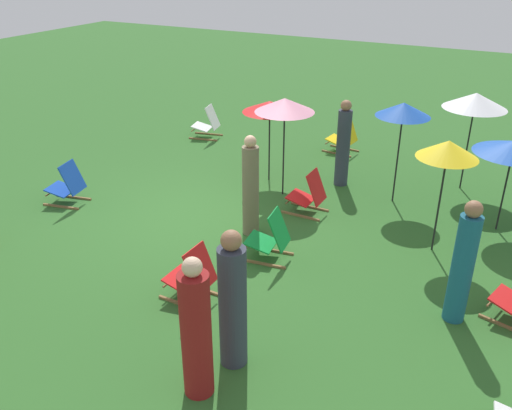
{
  "coord_description": "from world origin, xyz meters",
  "views": [
    {
      "loc": [
        7.37,
        5.03,
        4.56
      ],
      "look_at": [
        0.0,
        1.2,
        0.5
      ],
      "focal_mm": 38.09,
      "sensor_mm": 36.0,
      "label": 1
    }
  ],
  "objects_px": {
    "deckchair_2": "(207,124)",
    "person_4": "(196,332)",
    "umbrella_5": "(270,107)",
    "deckchair_0": "(192,276)",
    "deckchair_9": "(270,238)",
    "umbrella_4": "(448,150)",
    "umbrella_0": "(403,110)",
    "person_1": "(233,303)",
    "umbrella_3": "(285,105)",
    "person_0": "(251,188)",
    "umbrella_2": "(475,101)",
    "person_3": "(343,145)",
    "deckchair_8": "(67,185)",
    "deckchair_7": "(343,137)",
    "deckchair_6": "(309,195)",
    "person_2": "(463,265)"
  },
  "relations": [
    {
      "from": "person_4",
      "to": "person_3",
      "type": "bearing_deg",
      "value": 103.46
    },
    {
      "from": "deckchair_9",
      "to": "umbrella_5",
      "type": "relative_size",
      "value": 0.49
    },
    {
      "from": "deckchair_8",
      "to": "person_3",
      "type": "xyz_separation_m",
      "value": [
        -3.28,
        4.33,
        0.48
      ]
    },
    {
      "from": "deckchair_2",
      "to": "umbrella_0",
      "type": "relative_size",
      "value": 0.43
    },
    {
      "from": "umbrella_2",
      "to": "person_3",
      "type": "height_order",
      "value": "umbrella_2"
    },
    {
      "from": "deckchair_0",
      "to": "umbrella_4",
      "type": "distance_m",
      "value": 4.23
    },
    {
      "from": "deckchair_0",
      "to": "deckchair_7",
      "type": "relative_size",
      "value": 1.0
    },
    {
      "from": "umbrella_2",
      "to": "person_2",
      "type": "distance_m",
      "value": 4.64
    },
    {
      "from": "deckchair_6",
      "to": "umbrella_2",
      "type": "distance_m",
      "value": 3.7
    },
    {
      "from": "umbrella_2",
      "to": "umbrella_3",
      "type": "distance_m",
      "value": 3.66
    },
    {
      "from": "deckchair_2",
      "to": "person_2",
      "type": "distance_m",
      "value": 8.39
    },
    {
      "from": "deckchair_9",
      "to": "person_4",
      "type": "height_order",
      "value": "person_4"
    },
    {
      "from": "deckchair_6",
      "to": "person_0",
      "type": "height_order",
      "value": "person_0"
    },
    {
      "from": "umbrella_3",
      "to": "person_1",
      "type": "bearing_deg",
      "value": 17.99
    },
    {
      "from": "person_1",
      "to": "person_2",
      "type": "relative_size",
      "value": 1.02
    },
    {
      "from": "umbrella_2",
      "to": "umbrella_0",
      "type": "bearing_deg",
      "value": -40.54
    },
    {
      "from": "deckchair_8",
      "to": "umbrella_4",
      "type": "bearing_deg",
      "value": 90.6
    },
    {
      "from": "umbrella_2",
      "to": "person_3",
      "type": "distance_m",
      "value": 2.61
    },
    {
      "from": "deckchair_0",
      "to": "umbrella_4",
      "type": "relative_size",
      "value": 0.44
    },
    {
      "from": "person_0",
      "to": "person_1",
      "type": "xyz_separation_m",
      "value": [
        2.91,
        1.32,
        0.0
      ]
    },
    {
      "from": "umbrella_0",
      "to": "person_0",
      "type": "distance_m",
      "value": 3.18
    },
    {
      "from": "deckchair_7",
      "to": "deckchair_2",
      "type": "bearing_deg",
      "value": -73.98
    },
    {
      "from": "person_4",
      "to": "deckchair_9",
      "type": "bearing_deg",
      "value": 109.05
    },
    {
      "from": "deckchair_2",
      "to": "deckchair_9",
      "type": "xyz_separation_m",
      "value": [
        4.57,
        4.02,
        0.0
      ]
    },
    {
      "from": "umbrella_4",
      "to": "person_4",
      "type": "bearing_deg",
      "value": -21.22
    },
    {
      "from": "deckchair_0",
      "to": "umbrella_3",
      "type": "height_order",
      "value": "umbrella_3"
    },
    {
      "from": "umbrella_0",
      "to": "umbrella_3",
      "type": "bearing_deg",
      "value": -70.87
    },
    {
      "from": "deckchair_9",
      "to": "deckchair_0",
      "type": "bearing_deg",
      "value": -25.82
    },
    {
      "from": "deckchair_6",
      "to": "deckchair_9",
      "type": "height_order",
      "value": "same"
    },
    {
      "from": "person_0",
      "to": "person_2",
      "type": "bearing_deg",
      "value": -59.77
    },
    {
      "from": "person_1",
      "to": "person_2",
      "type": "height_order",
      "value": "person_1"
    },
    {
      "from": "umbrella_5",
      "to": "deckchair_0",
      "type": "bearing_deg",
      "value": 12.26
    },
    {
      "from": "deckchair_2",
      "to": "umbrella_3",
      "type": "xyz_separation_m",
      "value": [
        2.26,
        3.17,
        1.44
      ]
    },
    {
      "from": "umbrella_5",
      "to": "person_4",
      "type": "distance_m",
      "value": 6.12
    },
    {
      "from": "deckchair_0",
      "to": "deckchair_7",
      "type": "height_order",
      "value": "same"
    },
    {
      "from": "umbrella_2",
      "to": "person_3",
      "type": "relative_size",
      "value": 1.11
    },
    {
      "from": "deckchair_8",
      "to": "umbrella_5",
      "type": "bearing_deg",
      "value": 122.39
    },
    {
      "from": "deckchair_6",
      "to": "person_1",
      "type": "height_order",
      "value": "person_1"
    },
    {
      "from": "deckchair_6",
      "to": "umbrella_5",
      "type": "relative_size",
      "value": 0.49
    },
    {
      "from": "deckchair_6",
      "to": "deckchair_9",
      "type": "bearing_deg",
      "value": 3.55
    },
    {
      "from": "deckchair_9",
      "to": "umbrella_3",
      "type": "bearing_deg",
      "value": -167.18
    },
    {
      "from": "umbrella_0",
      "to": "person_1",
      "type": "height_order",
      "value": "umbrella_0"
    },
    {
      "from": "deckchair_6",
      "to": "umbrella_3",
      "type": "xyz_separation_m",
      "value": [
        -0.54,
        -0.77,
        1.44
      ]
    },
    {
      "from": "deckchair_2",
      "to": "person_4",
      "type": "distance_m",
      "value": 8.76
    },
    {
      "from": "umbrella_5",
      "to": "person_4",
      "type": "height_order",
      "value": "person_4"
    },
    {
      "from": "deckchair_2",
      "to": "umbrella_0",
      "type": "height_order",
      "value": "umbrella_0"
    },
    {
      "from": "deckchair_0",
      "to": "umbrella_5",
      "type": "xyz_separation_m",
      "value": [
        -4.31,
        -0.94,
        1.21
      ]
    },
    {
      "from": "umbrella_5",
      "to": "person_2",
      "type": "xyz_separation_m",
      "value": [
        3.08,
        4.27,
        -0.74
      ]
    },
    {
      "from": "deckchair_9",
      "to": "umbrella_4",
      "type": "height_order",
      "value": "umbrella_4"
    },
    {
      "from": "umbrella_4",
      "to": "person_2",
      "type": "bearing_deg",
      "value": 19.77
    }
  ]
}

